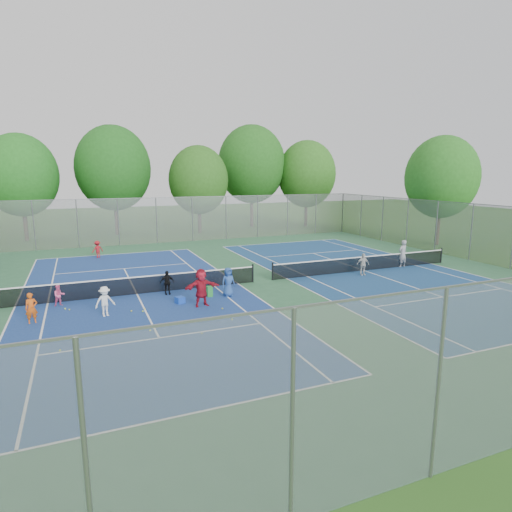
{
  "coord_description": "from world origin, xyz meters",
  "views": [
    {
      "loc": [
        -9.44,
        -21.75,
        6.09
      ],
      "look_at": [
        0.0,
        1.0,
        1.3
      ],
      "focal_mm": 30.0,
      "sensor_mm": 36.0,
      "label": 1
    }
  ],
  "objects_px": {
    "ball_crate": "(180,300)",
    "net_right": "(364,264)",
    "net_left": "(136,286)",
    "ball_hopper": "(209,292)",
    "instructor": "(403,254)"
  },
  "relations": [
    {
      "from": "net_left",
      "to": "ball_hopper",
      "type": "relative_size",
      "value": 23.94
    },
    {
      "from": "net_left",
      "to": "instructor",
      "type": "height_order",
      "value": "instructor"
    },
    {
      "from": "net_left",
      "to": "ball_hopper",
      "type": "height_order",
      "value": "net_left"
    },
    {
      "from": "net_left",
      "to": "ball_crate",
      "type": "height_order",
      "value": "net_left"
    },
    {
      "from": "ball_crate",
      "to": "ball_hopper",
      "type": "bearing_deg",
      "value": 18.7
    },
    {
      "from": "net_right",
      "to": "ball_hopper",
      "type": "distance_m",
      "value": 10.84
    },
    {
      "from": "ball_crate",
      "to": "net_right",
      "type": "bearing_deg",
      "value": 10.87
    },
    {
      "from": "ball_hopper",
      "to": "ball_crate",
      "type": "bearing_deg",
      "value": -161.3
    },
    {
      "from": "net_right",
      "to": "ball_crate",
      "type": "relative_size",
      "value": 33.77
    },
    {
      "from": "net_left",
      "to": "instructor",
      "type": "relative_size",
      "value": 7.15
    },
    {
      "from": "net_left",
      "to": "ball_hopper",
      "type": "distance_m",
      "value": 3.78
    },
    {
      "from": "net_right",
      "to": "ball_hopper",
      "type": "xyz_separation_m",
      "value": [
        -10.69,
        -1.82,
        -0.19
      ]
    },
    {
      "from": "net_right",
      "to": "ball_crate",
      "type": "height_order",
      "value": "net_right"
    },
    {
      "from": "net_left",
      "to": "instructor",
      "type": "xyz_separation_m",
      "value": [
        16.99,
        -0.03,
        0.45
      ]
    },
    {
      "from": "ball_hopper",
      "to": "instructor",
      "type": "relative_size",
      "value": 0.3
    }
  ]
}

